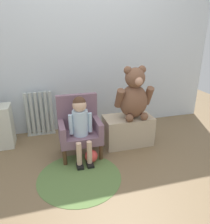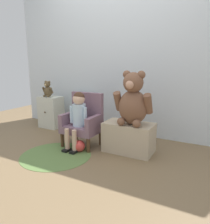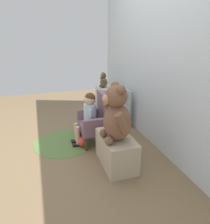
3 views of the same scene
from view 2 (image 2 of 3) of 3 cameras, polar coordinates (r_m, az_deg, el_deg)
ground_plane at (r=2.53m, az=-7.40°, el=-12.32°), size 6.00×6.00×0.00m
back_wall at (r=3.33m, az=4.33°, el=14.95°), size 3.80×0.05×2.40m
radiator at (r=3.61m, az=-5.98°, el=0.35°), size 0.37×0.05×0.60m
small_dresser at (r=3.78m, az=-13.89°, el=-0.01°), size 0.36×0.30×0.52m
child_armchair at (r=2.87m, az=-5.71°, el=-2.29°), size 0.46×0.36×0.69m
child_figure at (r=2.75m, az=-7.06°, el=-0.04°), size 0.25×0.35×0.72m
low_bench at (r=2.69m, az=6.21°, el=-6.61°), size 0.59×0.33×0.36m
large_teddy_bear at (r=2.53m, az=7.30°, el=2.81°), size 0.45×0.32×0.62m
small_teddy_bear at (r=3.71m, az=-14.74°, el=5.62°), size 0.19×0.14×0.27m
floor_rug at (r=2.69m, az=-12.68°, el=-10.93°), size 0.83×0.83×0.01m
toy_ball at (r=2.73m, az=-6.69°, el=-8.77°), size 0.14×0.14×0.14m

